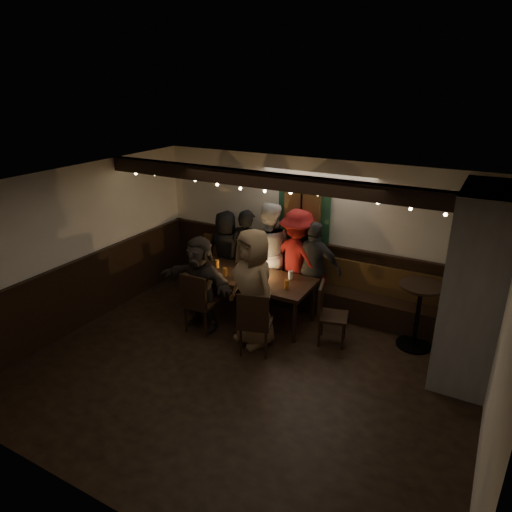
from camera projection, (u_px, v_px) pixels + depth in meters
The scene contains 13 objects.
room at pixel (355, 279), 6.68m from camera, with size 6.02×5.01×2.62m.
dining_table at pixel (250, 280), 7.58m from camera, with size 2.13×0.91×0.92m.
chair_near_left at pixel (198, 300), 7.16m from camera, with size 0.49×0.49×1.02m.
chair_near_right at pixel (254, 320), 6.57m from camera, with size 0.58×0.58×1.02m.
chair_end at pixel (327, 310), 6.91m from camera, with size 0.53×0.53×0.96m.
high_top at pixel (419, 308), 6.75m from camera, with size 0.64×0.64×1.03m.
person_a at pixel (226, 251), 8.59m from camera, with size 0.76×0.50×1.56m, color black.
person_b at pixel (247, 254), 8.29m from camera, with size 0.61×0.40×1.67m, color black.
person_c at pixel (268, 253), 8.11m from camera, with size 0.89×0.70×1.84m, color #BAB9B9.
person_d at pixel (298, 259), 7.91m from camera, with size 1.15×0.66×1.78m, color maroon.
person_e at pixel (314, 268), 7.73m from camera, with size 0.96×0.40×1.63m, color #2F2F30.
person_f at pixel (200, 283), 7.26m from camera, with size 1.44×0.46×1.56m, color #2F2822.
person_g at pixel (253, 288), 6.78m from camera, with size 0.89×0.58×1.83m, color #8B6F4C.
Camera 1 is at (2.74, -4.61, 3.83)m, focal length 32.00 mm.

